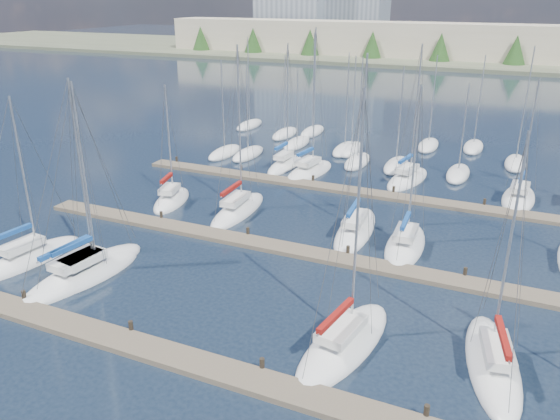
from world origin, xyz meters
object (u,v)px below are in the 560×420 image
at_px(sailboat_e, 344,343).
at_px(sailboat_l, 405,245).
at_px(sailboat_k, 355,230).
at_px(sailboat_q, 518,198).
at_px(sailboat_n, 285,165).
at_px(sailboat_h, 171,200).
at_px(sailboat_c, 89,272).
at_px(sailboat_b, 85,272).
at_px(sailboat_a, 29,258).
at_px(sailboat_o, 310,171).
at_px(sailboat_f, 493,363).
at_px(sailboat_i, 238,210).
at_px(sailboat_p, 407,179).

bearing_deg(sailboat_e, sailboat_l, 97.56).
bearing_deg(sailboat_e, sailboat_k, 113.69).
bearing_deg(sailboat_e, sailboat_q, 83.58).
bearing_deg(sailboat_e, sailboat_n, 128.38).
xyz_separation_m(sailboat_h, sailboat_q, (28.49, 13.29, -0.01)).
xyz_separation_m(sailboat_c, sailboat_b, (-0.27, -0.10, -0.01)).
distance_m(sailboat_a, sailboat_o, 28.86).
relative_size(sailboat_k, sailboat_e, 1.00).
bearing_deg(sailboat_l, sailboat_c, -147.84).
relative_size(sailboat_h, sailboat_q, 0.96).
relative_size(sailboat_q, sailboat_b, 0.85).
relative_size(sailboat_h, sailboat_f, 0.88).
bearing_deg(sailboat_k, sailboat_i, 176.03).
relative_size(sailboat_k, sailboat_o, 0.94).
xyz_separation_m(sailboat_p, sailboat_e, (2.71, -28.96, -0.00)).
distance_m(sailboat_q, sailboat_a, 41.10).
bearing_deg(sailboat_c, sailboat_n, 93.52).
distance_m(sailboat_a, sailboat_c, 5.33).
bearing_deg(sailboat_l, sailboat_k, 162.07).
height_order(sailboat_o, sailboat_e, sailboat_o).
bearing_deg(sailboat_c, sailboat_k, 52.63).
bearing_deg(sailboat_l, sailboat_a, -154.19).
bearing_deg(sailboat_o, sailboat_l, -39.72).
distance_m(sailboat_k, sailboat_o, 15.44).
xyz_separation_m(sailboat_f, sailboat_i, (-21.57, 13.13, 0.01)).
height_order(sailboat_h, sailboat_a, sailboat_a).
bearing_deg(sailboat_f, sailboat_n, 118.95).
xyz_separation_m(sailboat_o, sailboat_l, (12.95, -13.81, -0.01)).
relative_size(sailboat_o, sailboat_e, 1.06).
bearing_deg(sailboat_h, sailboat_n, 55.55).
xyz_separation_m(sailboat_h, sailboat_l, (21.20, -0.76, -0.01)).
bearing_deg(sailboat_p, sailboat_q, 1.68).
distance_m(sailboat_f, sailboat_i, 25.25).
distance_m(sailboat_p, sailboat_b, 32.44).
height_order(sailboat_k, sailboat_f, sailboat_k).
bearing_deg(sailboat_p, sailboat_n, -167.25).
distance_m(sailboat_a, sailboat_i, 16.73).
xyz_separation_m(sailboat_a, sailboat_k, (19.51, 14.10, 0.01)).
xyz_separation_m(sailboat_h, sailboat_p, (18.12, 14.73, 0.00)).
height_order(sailboat_f, sailboat_n, sailboat_n).
distance_m(sailboat_i, sailboat_e, 20.33).
height_order(sailboat_h, sailboat_c, sailboat_c).
bearing_deg(sailboat_a, sailboat_f, 8.27).
bearing_deg(sailboat_o, sailboat_c, -94.30).
bearing_deg(sailboat_n, sailboat_l, -41.72).
bearing_deg(sailboat_q, sailboat_c, -130.56).
distance_m(sailboat_c, sailboat_e, 17.98).
distance_m(sailboat_h, sailboat_i, 6.63).
bearing_deg(sailboat_e, sailboat_o, 123.89).
distance_m(sailboat_b, sailboat_e, 18.25).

